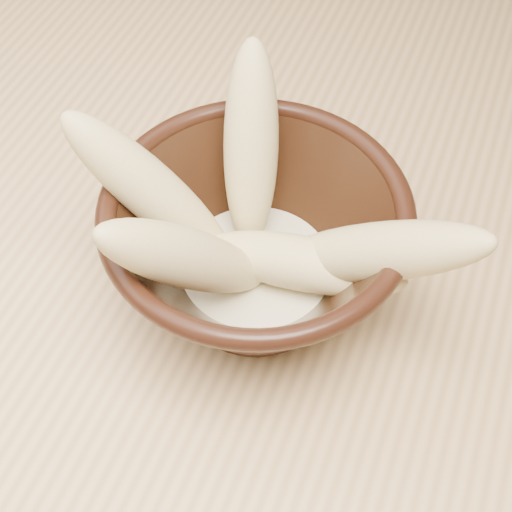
% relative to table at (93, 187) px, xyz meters
% --- Properties ---
extents(table, '(1.20, 0.80, 0.75)m').
position_rel_table_xyz_m(table, '(0.00, 0.00, 0.00)').
color(table, '#DEB67A').
rests_on(table, ground).
extents(bowl, '(0.21, 0.21, 0.12)m').
position_rel_table_xyz_m(bowl, '(0.23, -0.12, 0.15)').
color(bowl, black).
rests_on(bowl, table).
extents(milk_puddle, '(0.12, 0.12, 0.02)m').
position_rel_table_xyz_m(milk_puddle, '(0.23, -0.12, 0.12)').
color(milk_puddle, beige).
rests_on(milk_puddle, bowl).
extents(banana_upright, '(0.07, 0.11, 0.15)m').
position_rel_table_xyz_m(banana_upright, '(0.20, -0.06, 0.19)').
color(banana_upright, '#D8BC7F').
rests_on(banana_upright, bowl).
extents(banana_left, '(0.14, 0.06, 0.15)m').
position_rel_table_xyz_m(banana_left, '(0.15, -0.13, 0.19)').
color(banana_left, '#D8BC7F').
rests_on(banana_left, bowl).
extents(banana_right, '(0.17, 0.06, 0.14)m').
position_rel_table_xyz_m(banana_right, '(0.31, -0.11, 0.18)').
color(banana_right, '#D8BC7F').
rests_on(banana_right, bowl).
extents(banana_across, '(0.15, 0.05, 0.05)m').
position_rel_table_xyz_m(banana_across, '(0.26, -0.12, 0.15)').
color(banana_across, '#D8BC7F').
rests_on(banana_across, bowl).
extents(banana_front, '(0.11, 0.13, 0.15)m').
position_rel_table_xyz_m(banana_front, '(0.20, -0.17, 0.18)').
color(banana_front, '#D8BC7F').
rests_on(banana_front, bowl).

